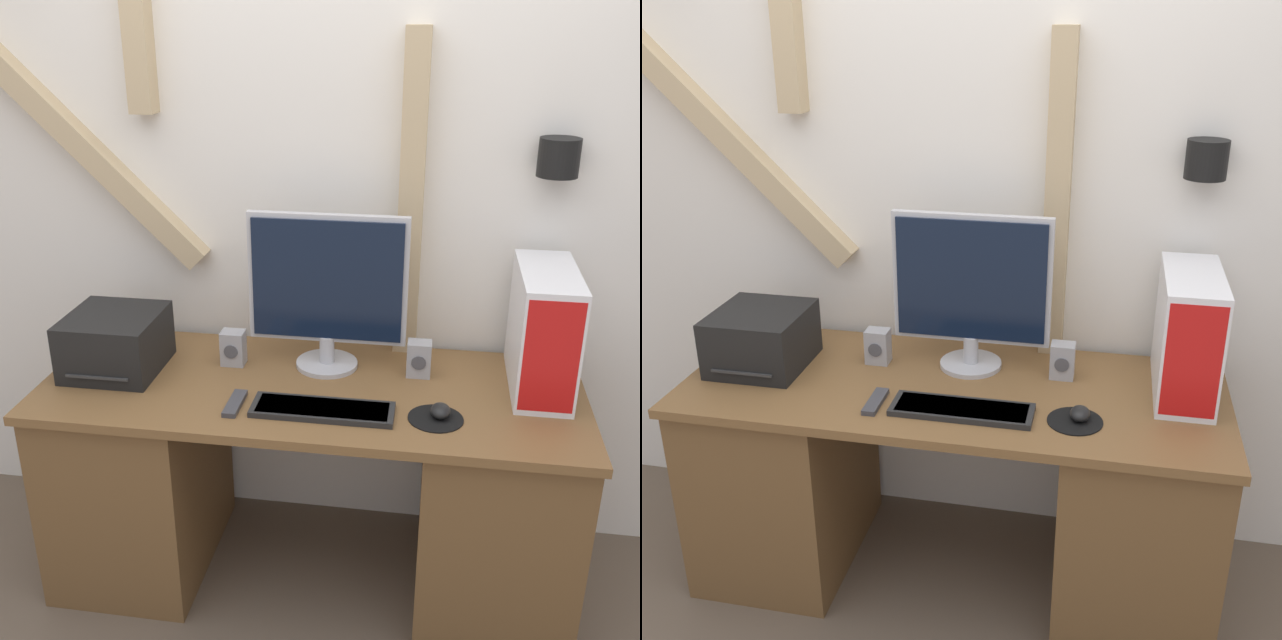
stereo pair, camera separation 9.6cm
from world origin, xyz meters
The scene contains 11 objects.
wall_back centered at (-0.01, 0.75, 1.36)m, with size 6.40×0.18×2.76m.
desk centered at (0.00, 0.35, 0.39)m, with size 1.73×0.69×0.75m.
monitor centered at (0.03, 0.50, 1.03)m, with size 0.52×0.21×0.52m.
keyboard centered at (0.06, 0.18, 0.76)m, with size 0.43×0.14×0.02m.
mousepad centered at (0.40, 0.19, 0.75)m, with size 0.16×0.16×0.00m.
mouse centered at (0.41, 0.20, 0.77)m, with size 0.06×0.08×0.04m.
computer_tower centered at (0.72, 0.46, 0.94)m, with size 0.18×0.42×0.39m.
printer centered at (-0.66, 0.36, 0.84)m, with size 0.30×0.32×0.19m.
speaker_left centered at (-0.29, 0.46, 0.81)m, with size 0.08×0.07×0.12m.
speaker_right centered at (0.34, 0.47, 0.81)m, with size 0.08×0.07×0.12m.
remote_control centered at (-0.21, 0.18, 0.76)m, with size 0.04×0.15×0.02m.
Camera 2 is at (0.46, -1.74, 1.87)m, focal length 42.00 mm.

